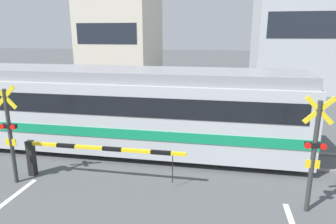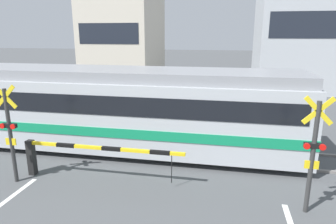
{
  "view_description": "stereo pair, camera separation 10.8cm",
  "coord_description": "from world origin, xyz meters",
  "px_view_note": "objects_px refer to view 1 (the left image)",
  "views": [
    {
      "loc": [
        1.85,
        -0.88,
        4.26
      ],
      "look_at": [
        0.0,
        9.04,
        1.6
      ],
      "focal_mm": 32.0,
      "sensor_mm": 36.0,
      "label": 1
    },
    {
      "loc": [
        1.96,
        -0.86,
        4.26
      ],
      "look_at": [
        0.0,
        9.04,
        1.6
      ],
      "focal_mm": 32.0,
      "sensor_mm": 36.0,
      "label": 2
    }
  ],
  "objects_px": {
    "commuter_train": "(58,104)",
    "crossing_barrier_far": "(235,113)",
    "crossing_barrier_near": "(73,153)",
    "pedestrian": "(175,94)",
    "crossing_signal_right": "(314,150)",
    "crossing_signal_left": "(10,131)"
  },
  "relations": [
    {
      "from": "crossing_signal_right",
      "to": "pedestrian",
      "type": "relative_size",
      "value": 1.76
    },
    {
      "from": "crossing_barrier_near",
      "to": "pedestrian",
      "type": "bearing_deg",
      "value": 79.76
    },
    {
      "from": "crossing_barrier_far",
      "to": "crossing_signal_right",
      "type": "height_order",
      "value": "crossing_signal_right"
    },
    {
      "from": "crossing_signal_left",
      "to": "crossing_signal_right",
      "type": "xyz_separation_m",
      "value": [
        8.04,
        0.0,
        0.0
      ]
    },
    {
      "from": "crossing_barrier_far",
      "to": "pedestrian",
      "type": "height_order",
      "value": "pedestrian"
    },
    {
      "from": "crossing_barrier_near",
      "to": "crossing_signal_right",
      "type": "xyz_separation_m",
      "value": [
        6.45,
        -0.51,
        0.77
      ]
    },
    {
      "from": "crossing_barrier_near",
      "to": "commuter_train",
      "type": "bearing_deg",
      "value": 126.54
    },
    {
      "from": "commuter_train",
      "to": "crossing_barrier_far",
      "type": "relative_size",
      "value": 3.73
    },
    {
      "from": "crossing_barrier_near",
      "to": "crossing_signal_right",
      "type": "height_order",
      "value": "crossing_signal_right"
    },
    {
      "from": "commuter_train",
      "to": "crossing_barrier_far",
      "type": "distance_m",
      "value": 7.46
    },
    {
      "from": "crossing_barrier_far",
      "to": "crossing_signal_left",
      "type": "distance_m",
      "value": 8.91
    },
    {
      "from": "crossing_signal_left",
      "to": "pedestrian",
      "type": "relative_size",
      "value": 1.76
    },
    {
      "from": "commuter_train",
      "to": "pedestrian",
      "type": "xyz_separation_m",
      "value": [
        3.54,
        6.25,
        -0.68
      ]
    },
    {
      "from": "commuter_train",
      "to": "pedestrian",
      "type": "relative_size",
      "value": 11.0
    },
    {
      "from": "crossing_signal_left",
      "to": "pedestrian",
      "type": "xyz_separation_m",
      "value": [
        3.19,
        9.37,
        -0.65
      ]
    },
    {
      "from": "commuter_train",
      "to": "crossing_signal_left",
      "type": "bearing_deg",
      "value": -83.77
    },
    {
      "from": "crossing_signal_right",
      "to": "pedestrian",
      "type": "distance_m",
      "value": 10.57
    },
    {
      "from": "crossing_barrier_near",
      "to": "crossing_signal_left",
      "type": "distance_m",
      "value": 1.84
    },
    {
      "from": "commuter_train",
      "to": "crossing_barrier_near",
      "type": "relative_size",
      "value": 3.73
    },
    {
      "from": "crossing_signal_right",
      "to": "crossing_signal_left",
      "type": "bearing_deg",
      "value": 180.0
    },
    {
      "from": "pedestrian",
      "to": "crossing_barrier_near",
      "type": "bearing_deg",
      "value": -100.24
    },
    {
      "from": "commuter_train",
      "to": "pedestrian",
      "type": "bearing_deg",
      "value": 60.49
    }
  ]
}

